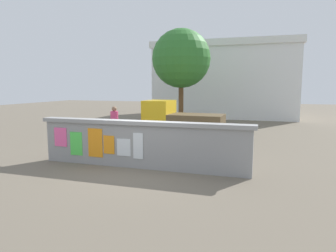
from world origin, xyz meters
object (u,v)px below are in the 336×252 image
(bicycle_near, at_px, (160,150))
(tree_roadside, at_px, (181,59))
(auto_rickshaw_truck, at_px, (179,121))
(motorcycle, at_px, (122,141))
(person_walking, at_px, (114,121))

(bicycle_near, height_order, tree_roadside, tree_roadside)
(auto_rickshaw_truck, height_order, motorcycle, auto_rickshaw_truck)
(auto_rickshaw_truck, relative_size, motorcycle, 1.93)
(auto_rickshaw_truck, xyz_separation_m, motorcycle, (-1.39, -3.10, -0.44))
(motorcycle, height_order, person_walking, person_walking)
(motorcycle, bearing_deg, bicycle_near, -21.11)
(person_walking, xyz_separation_m, tree_roadside, (1.38, 6.16, 3.18))
(motorcycle, bearing_deg, tree_roadside, 89.07)
(person_walking, height_order, tree_roadside, tree_roadside)
(tree_roadside, bearing_deg, motorcycle, -90.93)
(person_walking, bearing_deg, auto_rickshaw_truck, 26.13)
(person_walking, distance_m, tree_roadside, 7.07)
(person_walking, bearing_deg, bicycle_near, -39.56)
(auto_rickshaw_truck, height_order, person_walking, auto_rickshaw_truck)
(motorcycle, relative_size, person_walking, 1.16)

